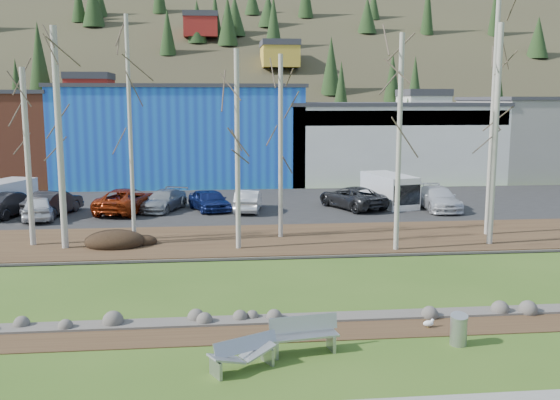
{
  "coord_description": "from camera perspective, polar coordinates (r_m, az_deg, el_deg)",
  "views": [
    {
      "loc": [
        -3.17,
        -16.08,
        7.08
      ],
      "look_at": [
        -0.22,
        12.09,
        2.5
      ],
      "focal_mm": 40.0,
      "sensor_mm": 36.0,
      "label": 1
    }
  ],
  "objects": [
    {
      "name": "bench_intact",
      "position": [
        18.03,
        2.13,
        -12.22
      ],
      "size": [
        2.08,
        0.91,
        1.01
      ],
      "rotation": [
        0.0,
        0.0,
        0.16
      ],
      "color": "#9DA0A2",
      "rests_on": "ground"
    },
    {
      "name": "birch_5",
      "position": [
        29.01,
        10.82,
        5.07
      ],
      "size": [
        0.23,
        0.23,
        9.86
      ],
      "color": "beige",
      "rests_on": "far_bank"
    },
    {
      "name": "ground",
      "position": [
        17.86,
        4.91,
        -14.21
      ],
      "size": [
        200.0,
        200.0,
        0.0
      ],
      "primitive_type": "plane",
      "color": "#325117",
      "rests_on": "ground"
    },
    {
      "name": "car_3",
      "position": [
        39.99,
        -10.58,
        -0.03
      ],
      "size": [
        3.21,
        4.77,
        1.28
      ],
      "primitive_type": "imported",
      "rotation": [
        0.0,
        0.0,
        -0.35
      ],
      "color": "gray",
      "rests_on": "parking_lot"
    },
    {
      "name": "far_bank_rocks",
      "position": [
        28.46,
        0.62,
        -5.22
      ],
      "size": [
        80.0,
        0.8,
        0.46
      ],
      "primitive_type": null,
      "color": "#47423D",
      "rests_on": "ground"
    },
    {
      "name": "car_7",
      "position": [
        40.84,
        14.2,
        0.15
      ],
      "size": [
        2.17,
        5.04,
        1.45
      ],
      "primitive_type": "imported",
      "rotation": [
        0.0,
        0.0,
        -0.03
      ],
      "color": "silver",
      "rests_on": "parking_lot"
    },
    {
      "name": "birch_7",
      "position": [
        33.55,
        18.88,
        7.51
      ],
      "size": [
        0.24,
        0.24,
        12.47
      ],
      "color": "beige",
      "rests_on": "far_bank"
    },
    {
      "name": "car_5",
      "position": [
        39.1,
        -2.92,
        -0.03
      ],
      "size": [
        2.04,
        4.32,
        1.37
      ],
      "primitive_type": "imported",
      "rotation": [
        0.0,
        0.0,
        3.0
      ],
      "color": "silver",
      "rests_on": "parking_lot"
    },
    {
      "name": "car_0",
      "position": [
        39.01,
        -21.13,
        -0.6
      ],
      "size": [
        2.4,
        4.5,
        1.46
      ],
      "primitive_type": "imported",
      "rotation": [
        0.0,
        0.0,
        3.31
      ],
      "color": "silver",
      "rests_on": "parking_lot"
    },
    {
      "name": "birch_3",
      "position": [
        28.83,
        -3.91,
        4.52
      ],
      "size": [
        0.23,
        0.23,
        9.19
      ],
      "color": "beige",
      "rests_on": "far_bank"
    },
    {
      "name": "hillside",
      "position": [
        100.67,
        -4.28,
        15.11
      ],
      "size": [
        160.0,
        72.0,
        35.0
      ],
      "primitive_type": null,
      "color": "#2D281C",
      "rests_on": "ground"
    },
    {
      "name": "far_bank",
      "position": [
        31.53,
        -0.05,
        -3.65
      ],
      "size": [
        80.0,
        7.0,
        0.15
      ],
      "primitive_type": "cube",
      "color": "#382616",
      "rests_on": "ground"
    },
    {
      "name": "car_8",
      "position": [
        40.76,
        -23.61,
        -0.31
      ],
      "size": [
        2.79,
        4.89,
        1.53
      ],
      "primitive_type": "imported",
      "rotation": [
        0.0,
        0.0,
        2.87
      ],
      "color": "black",
      "rests_on": "parking_lot"
    },
    {
      "name": "car_6",
      "position": [
        40.35,
        6.6,
        0.25
      ],
      "size": [
        4.25,
        5.64,
        1.42
      ],
      "primitive_type": "imported",
      "rotation": [
        0.0,
        0.0,
        3.56
      ],
      "color": "#292A2C",
      "rests_on": "parking_lot"
    },
    {
      "name": "bench_damaged",
      "position": [
        17.02,
        -3.37,
        -13.86
      ],
      "size": [
        1.94,
        1.39,
        0.83
      ],
      "rotation": [
        0.0,
        0.0,
        0.48
      ],
      "color": "#9DA0A2",
      "rests_on": "ground"
    },
    {
      "name": "river",
      "position": [
        24.54,
        1.72,
        -7.59
      ],
      "size": [
        80.0,
        8.0,
        0.9
      ],
      "primitive_type": null,
      "color": "#121C33",
      "rests_on": "ground"
    },
    {
      "name": "birch_1",
      "position": [
        30.73,
        -13.52,
        6.12
      ],
      "size": [
        0.19,
        0.19,
        10.85
      ],
      "color": "beige",
      "rests_on": "far_bank"
    },
    {
      "name": "van_white",
      "position": [
        41.58,
        10.08,
        0.88
      ],
      "size": [
        2.92,
        5.03,
        2.06
      ],
      "rotation": [
        0.0,
        0.0,
        0.21
      ],
      "color": "white",
      "rests_on": "parking_lot"
    },
    {
      "name": "building_blue",
      "position": [
        55.23,
        -8.95,
        6.04
      ],
      "size": [
        20.4,
        12.24,
        8.3
      ],
      "color": "blue",
      "rests_on": "ground"
    },
    {
      "name": "van_grey",
      "position": [
        41.74,
        -24.2,
        0.18
      ],
      "size": [
        3.31,
        4.91,
        1.98
      ],
      "rotation": [
        0.0,
        0.0,
        -0.35
      ],
      "color": "silver",
      "rests_on": "parking_lot"
    },
    {
      "name": "near_bank_rocks",
      "position": [
        20.69,
        3.27,
        -10.84
      ],
      "size": [
        80.0,
        0.8,
        0.5
      ],
      "primitive_type": null,
      "color": "#47423D",
      "rests_on": "ground"
    },
    {
      "name": "car_4",
      "position": [
        39.57,
        -6.18,
        -0.03
      ],
      "size": [
        2.65,
        4.05,
        1.28
      ],
      "primitive_type": "imported",
      "rotation": [
        0.0,
        0.0,
        0.33
      ],
      "color": "#0F1B50",
      "rests_on": "parking_lot"
    },
    {
      "name": "car_9",
      "position": [
        39.58,
        -6.75,
        -0.03
      ],
      "size": [
        2.65,
        4.05,
        1.28
      ],
      "primitive_type": "imported",
      "rotation": [
        0.0,
        0.0,
        0.33
      ],
      "color": "#0F1B50",
      "rests_on": "parking_lot"
    },
    {
      "name": "car_2",
      "position": [
        39.77,
        -13.85,
        -0.03
      ],
      "size": [
        3.83,
        5.9,
        1.51
      ],
      "primitive_type": "imported",
      "rotation": [
        0.0,
        0.0,
        2.88
      ],
      "color": "maroon",
      "rests_on": "parking_lot"
    },
    {
      "name": "seagull",
      "position": [
        20.41,
        13.44,
        -10.9
      ],
      "size": [
        0.4,
        0.19,
        0.29
      ],
      "rotation": [
        0.0,
        0.0,
        0.21
      ],
      "color": "gold",
      "rests_on": "ground"
    },
    {
      "name": "litter_bin",
      "position": [
        19.24,
        16.01,
        -11.44
      ],
      "size": [
        0.59,
        0.59,
        0.84
      ],
      "primitive_type": "cylinder",
      "rotation": [
        0.0,
        0.0,
        -0.24
      ],
      "color": "#9DA0A2",
      "rests_on": "ground"
    },
    {
      "name": "parking_lot",
      "position": [
        41.8,
        -1.53,
        -0.47
      ],
      "size": [
        80.0,
        14.0,
        0.14
      ],
      "primitive_type": "cube",
      "color": "black",
      "rests_on": "ground"
    },
    {
      "name": "birch_2",
      "position": [
        30.51,
        -19.52,
        5.23
      ],
      "size": [
        0.3,
        0.3,
        10.2
      ],
      "color": "beige",
      "rests_on": "far_bank"
    },
    {
      "name": "birch_4",
      "position": [
        31.23,
        0.06,
        4.84
      ],
      "size": [
        0.23,
        0.23,
        9.13
      ],
      "color": "beige",
      "rests_on": "far_bank"
    },
    {
      "name": "building_grey",
      "position": [
        63.38,
        23.61,
        5.33
      ],
      "size": [
        14.28,
        12.24,
        7.3
      ],
      "color": "gray",
      "rests_on": "ground"
    },
    {
      "name": "car_1",
      "position": [
        40.03,
        -20.02,
        -0.25
      ],
      "size": [
        2.79,
        4.89,
        1.53
      ],
      "primitive_type": "imported",
      "rotation": [
        0.0,
        0.0,
        2.87
      ],
      "color": "black",
      "rests_on": "parking_lot"
    },
    {
      "name": "dirt_mound",
      "position": [
        30.87,
        -14.86,
        -3.56
      ],
      "size": [
        2.87,
        2.03,
        0.56
      ],
      "primitive_type": "ellipsoid",
      "color": "black",
      "rests_on": "far_bank"
    },
    {
      "name": "birch_0",
      "position": [
        31.81,
        -22.07,
        3.6
      ],
      "size": [
        0.27,
        0.27,
        8.41
      ],
      "color": "beige",
      "rests_on": "far_bank"
    },
    {
      "name": "building_white",
      "position": [
        57.23,
        9.46,
        5.39
      ],
      "size": [
        18.36,
        12.24,
        6.8
      ],
      "color": "silver",
      "rests_on": "ground"
    },
    {
      "name": "birch_6",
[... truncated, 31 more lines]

